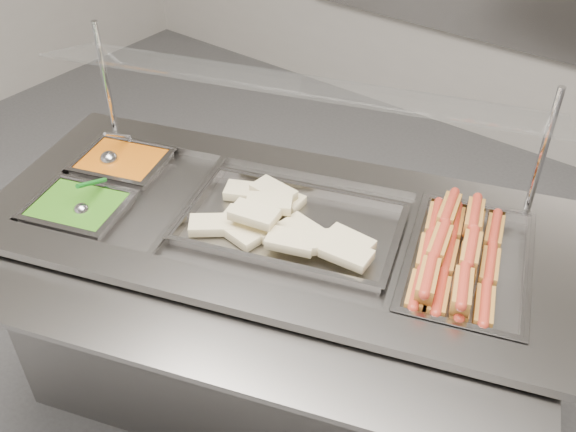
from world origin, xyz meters
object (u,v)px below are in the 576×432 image
Objects in this scene: pan_hotdogs at (466,270)px; ladle at (110,158)px; steam_counter at (275,314)px; sneeze_guard at (295,87)px; pan_wraps at (291,228)px; serving_spoon at (84,206)px.

ladle is (-1.18, -0.27, 0.05)m from pan_hotdogs.
sneeze_guard reaches higher than steam_counter.
sneeze_guard is 0.72m from ladle.
steam_counter is 0.40m from pan_wraps.
ladle is (-0.69, -0.10, 0.03)m from pan_wraps.
sneeze_guard is 9.31× the size of serving_spoon.
ladle reaches higher than pan_hotdogs.
steam_counter is at bearing -71.42° from sneeze_guard.
pan_wraps is 4.34× the size of serving_spoon.
steam_counter is 0.77m from ladle.
serving_spoon is (-0.55, -0.33, 0.03)m from pan_wraps.
ladle is at bearing -167.11° from pan_hotdogs.
pan_hotdogs and pan_wraps have the same top height.
pan_wraps reaches higher than steam_counter.
sneeze_guard is 0.42m from pan_wraps.
sneeze_guard is 0.72m from pan_hotdogs.
serving_spoon is (-0.49, -0.31, 0.42)m from steam_counter.
ladle reaches higher than steam_counter.
ladle reaches higher than pan_wraps.
pan_hotdogs is (0.55, 0.18, 0.38)m from steam_counter.
pan_wraps is at bearing 8.64° from ladle.
pan_wraps is at bearing 31.10° from serving_spoon.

